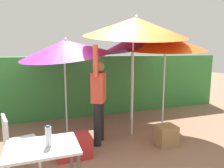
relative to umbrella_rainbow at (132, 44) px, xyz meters
name	(u,v)px	position (x,y,z in m)	size (l,w,h in m)	color
ground_plane	(117,140)	(-0.79, -1.06, -1.93)	(24.00, 24.00, 0.00)	#937056
hedge_row	(91,85)	(-0.79, 1.01, -1.12)	(8.00, 0.70, 1.62)	#38843D
umbrella_rainbow	(132,44)	(0.00, 0.00, 0.00)	(1.89, 1.87, 2.28)	silver
umbrella_orange	(65,48)	(-1.66, -0.29, -0.10)	(1.92, 1.90, 2.19)	silver
umbrella_yellow	(135,27)	(-0.35, -0.89, 0.31)	(2.10, 2.11, 2.62)	silver
umbrella_navy	(166,43)	(0.42, -0.84, 0.00)	(1.71, 1.71, 2.19)	silver
person_vendor	(99,96)	(-1.15, -1.03, -1.00)	(0.37, 0.53, 1.88)	black
chair_plastic	(16,141)	(-2.56, -1.68, -1.42)	(0.53, 0.53, 0.89)	silver
cooler_box	(74,146)	(-1.71, -1.43, -1.75)	(0.57, 0.38, 0.37)	red
crate_cardboard	(166,135)	(0.00, -1.57, -1.74)	(0.37, 0.32, 0.39)	#9E7A4C
folding_table	(43,153)	(-2.22, -2.43, -1.30)	(0.80, 0.60, 0.72)	#4C4C51
bottle_water	(48,136)	(-2.15, -2.45, -1.10)	(0.07, 0.07, 0.24)	silver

